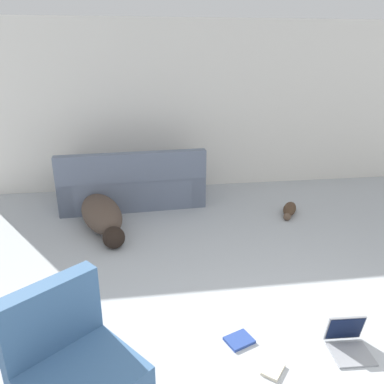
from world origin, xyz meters
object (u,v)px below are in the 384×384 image
at_px(cat, 289,210).
at_px(side_chair, 77,383).
at_px(couch, 133,185).
at_px(book_cream, 273,369).
at_px(laptop_open, 347,339).
at_px(book_blue, 239,340).
at_px(dog, 102,215).

height_order(cat, side_chair, side_chair).
distance_m(couch, book_cream, 3.42).
xyz_separation_m(laptop_open, side_chair, (-1.87, -0.32, 0.20)).
xyz_separation_m(cat, side_chair, (-2.39, -2.73, 0.22)).
height_order(couch, laptop_open, couch).
distance_m(book_blue, side_chair, 1.23).
distance_m(laptop_open, side_chair, 1.91).
bearing_deg(cat, book_cream, 5.14).
xyz_separation_m(couch, laptop_open, (1.59, -3.14, -0.20)).
bearing_deg(couch, laptop_open, 113.41).
bearing_deg(book_blue, laptop_open, -12.35).
height_order(couch, side_chair, side_chair).
bearing_deg(cat, laptop_open, 16.96).
bearing_deg(side_chair, book_cream, -30.77).
bearing_deg(side_chair, book_blue, -15.09).
bearing_deg(dog, laptop_open, 22.54).
height_order(dog, laptop_open, dog).
height_order(cat, book_cream, cat).
bearing_deg(laptop_open, couch, 119.97).
height_order(cat, book_blue, cat).
height_order(dog, cat, dog).
bearing_deg(book_blue, side_chair, -156.15).
xyz_separation_m(couch, side_chair, (-0.29, -3.45, 0.00)).
xyz_separation_m(book_cream, side_chair, (-1.26, -0.18, 0.27)).
xyz_separation_m(book_blue, side_chair, (-1.10, -0.49, 0.27)).
distance_m(couch, side_chair, 3.47).
relative_size(cat, laptop_open, 1.87).
bearing_deg(side_chair, dog, 52.78).
bearing_deg(dog, cat, 74.93).
xyz_separation_m(couch, book_blue, (0.81, -2.97, -0.26)).
bearing_deg(book_cream, laptop_open, 12.55).
height_order(couch, book_cream, couch).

